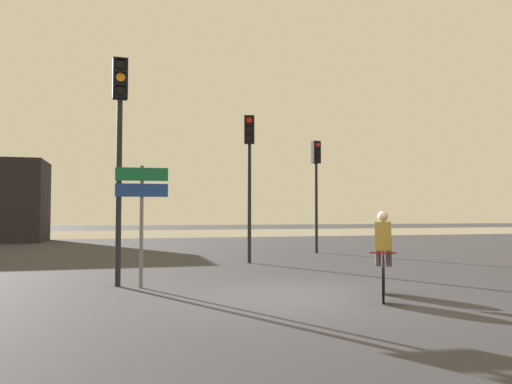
{
  "coord_description": "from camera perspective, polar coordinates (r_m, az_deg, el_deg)",
  "views": [
    {
      "loc": [
        -3.23,
        -8.96,
        1.57
      ],
      "look_at": [
        0.5,
        5.0,
        2.2
      ],
      "focal_mm": 35.0,
      "sensor_mm": 36.0,
      "label": 1
    }
  ],
  "objects": [
    {
      "name": "traffic_light_far_right",
      "position": [
        20.25,
        6.89,
        1.93
      ],
      "size": [
        0.35,
        0.37,
        4.5
      ],
      "rotation": [
        0.0,
        0.0,
        3.3
      ],
      "color": "black",
      "rests_on": "ground"
    },
    {
      "name": "cyclist",
      "position": [
        9.69,
        14.34,
        -6.86
      ],
      "size": [
        0.88,
        1.5,
        1.62
      ],
      "rotation": [
        0.0,
        0.0,
        2.62
      ],
      "color": "black",
      "rests_on": "ground"
    },
    {
      "name": "traffic_light_near_left",
      "position": [
        11.4,
        -15.33,
        7.01
      ],
      "size": [
        0.34,
        0.35,
        4.99
      ],
      "rotation": [
        0.0,
        0.0,
        3.21
      ],
      "color": "black",
      "rests_on": "ground"
    },
    {
      "name": "traffic_light_center",
      "position": [
        16.01,
        -0.76,
        3.59
      ],
      "size": [
        0.37,
        0.39,
        4.72
      ],
      "rotation": [
        0.0,
        0.0,
        2.86
      ],
      "color": "black",
      "rests_on": "ground"
    },
    {
      "name": "direction_sign_post",
      "position": [
        10.87,
        -12.94,
        -1.25
      ],
      "size": [
        1.1,
        0.15,
        2.6
      ],
      "rotation": [
        0.0,
        0.0,
        3.08
      ],
      "color": "slate",
      "rests_on": "ground"
    },
    {
      "name": "water_strip",
      "position": [
        40.63,
        -10.43,
        -4.66
      ],
      "size": [
        80.0,
        16.0,
        0.01
      ],
      "primitive_type": "cube",
      "color": "gray",
      "rests_on": "ground"
    },
    {
      "name": "ground_plane",
      "position": [
        9.65,
        4.91,
        -11.85
      ],
      "size": [
        120.0,
        120.0,
        0.0
      ],
      "primitive_type": "plane",
      "color": "#333338"
    }
  ]
}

